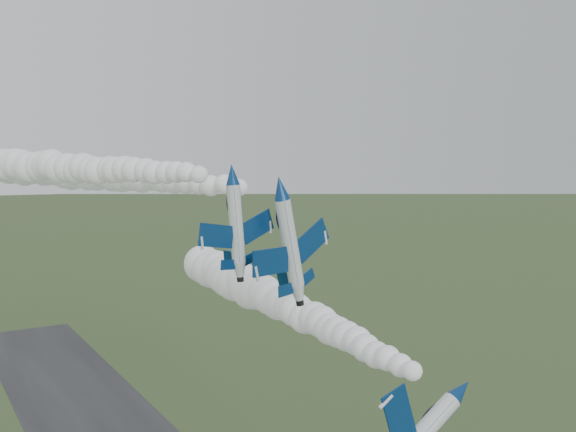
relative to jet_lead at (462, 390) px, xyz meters
name	(u,v)px	position (x,y,z in m)	size (l,w,h in m)	color
jet_lead	(462,390)	(0.00, 0.00, 0.00)	(5.80, 12.80, 9.02)	silver
smoke_trail_jet_lead	(280,303)	(0.89, 30.79, 1.35)	(5.89, 56.05, 5.89)	silver
jet_pair_left	(233,174)	(-11.34, 18.90, 17.48)	(9.73, 11.38, 2.89)	silver
smoke_trail_jet_pair_left	(72,167)	(-20.18, 46.08, 17.97)	(4.85, 51.72, 4.85)	silver
jet_pair_right	(281,188)	(-6.60, 17.84, 16.13)	(11.31, 13.53, 4.09)	silver
smoke_trail_jet_pair_right	(92,175)	(-15.97, 52.96, 16.83)	(5.01, 65.49, 5.01)	silver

